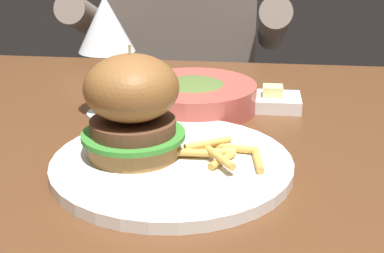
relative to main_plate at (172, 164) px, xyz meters
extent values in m
cube|color=#56331C|center=(0.01, 0.08, -0.03)|extent=(1.26, 0.88, 0.04)
cylinder|color=white|center=(0.00, 0.00, 0.00)|extent=(0.28, 0.28, 0.01)
cylinder|color=#9E6B38|center=(-0.05, 0.01, 0.02)|extent=(0.11, 0.11, 0.02)
cylinder|color=#38842D|center=(-0.05, 0.01, 0.03)|extent=(0.12, 0.12, 0.01)
cylinder|color=brown|center=(-0.05, 0.01, 0.04)|extent=(0.10, 0.10, 0.02)
ellipsoid|color=brown|center=(-0.05, 0.01, 0.09)|extent=(0.11, 0.11, 0.08)
cylinder|color=#CCB78C|center=(-0.05, 0.01, 0.11)|extent=(0.00, 0.00, 0.05)
cylinder|color=gold|center=(0.06, -0.01, 0.01)|extent=(0.03, 0.04, 0.01)
cylinder|color=gold|center=(0.10, 0.00, 0.01)|extent=(0.01, 0.05, 0.01)
cylinder|color=gold|center=(0.02, 0.00, 0.02)|extent=(0.05, 0.01, 0.01)
cylinder|color=gold|center=(0.06, -0.02, 0.02)|extent=(0.04, 0.05, 0.01)
cylinder|color=#E0B251|center=(0.04, 0.01, 0.01)|extent=(0.07, 0.02, 0.01)
cylinder|color=#E0B251|center=(0.04, 0.02, 0.02)|extent=(0.06, 0.04, 0.01)
cylinder|color=gold|center=(0.06, 0.03, 0.01)|extent=(0.07, 0.02, 0.01)
cylinder|color=silver|center=(-0.12, 0.18, -0.01)|extent=(0.07, 0.07, 0.00)
cylinder|color=silver|center=(-0.12, 0.18, 0.04)|extent=(0.01, 0.01, 0.09)
cone|color=silver|center=(-0.12, 0.18, 0.13)|extent=(0.08, 0.08, 0.08)
cube|color=white|center=(0.12, 0.24, 0.00)|extent=(0.09, 0.07, 0.02)
cube|color=#F4E58C|center=(0.12, 0.24, 0.02)|extent=(0.03, 0.03, 0.02)
cylinder|color=#B24C42|center=(0.00, 0.22, 0.01)|extent=(0.19, 0.19, 0.04)
ellipsoid|color=#4C662D|center=(0.00, 0.22, 0.03)|extent=(0.11, 0.11, 0.02)
cube|color=#282833|center=(-0.09, 0.80, -0.52)|extent=(0.30, 0.22, 0.46)
cube|color=#72665B|center=(-0.09, 0.80, -0.03)|extent=(0.36, 0.20, 0.52)
cylinder|color=#72665B|center=(-0.31, 0.72, 0.03)|extent=(0.07, 0.34, 0.18)
cylinder|color=#72665B|center=(0.13, 0.72, 0.03)|extent=(0.07, 0.34, 0.18)
camera|label=1|loc=(0.09, -0.56, 0.27)|focal=50.00mm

